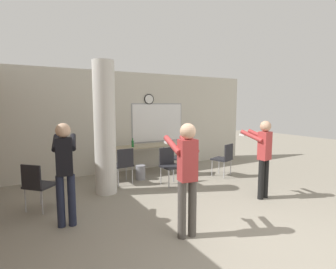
# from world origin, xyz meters

# --- Properties ---
(ground_plane) EXTENTS (24.00, 24.00, 0.00)m
(ground_plane) POSITION_xyz_m (0.00, 0.00, 0.00)
(ground_plane) COLOR gray
(wall_back) EXTENTS (8.00, 0.15, 2.80)m
(wall_back) POSITION_xyz_m (0.02, 5.06, 1.40)
(wall_back) COLOR beige
(wall_back) RESTS_ON ground_plane
(support_pillar) EXTENTS (0.45, 0.45, 2.80)m
(support_pillar) POSITION_xyz_m (-1.28, 3.42, 1.40)
(support_pillar) COLOR silver
(support_pillar) RESTS_ON ground_plane
(folding_table) EXTENTS (1.84, 0.62, 0.76)m
(folding_table) POSITION_xyz_m (0.03, 4.55, 0.71)
(folding_table) COLOR tan
(folding_table) RESTS_ON ground_plane
(bottle_on_table) EXTENTS (0.06, 0.06, 0.24)m
(bottle_on_table) POSITION_xyz_m (-0.24, 4.48, 0.85)
(bottle_on_table) COLOR #1E6B2D
(bottle_on_table) RESTS_ON folding_table
(waste_bin) EXTENTS (0.25, 0.25, 0.36)m
(waste_bin) POSITION_xyz_m (-0.23, 3.98, 0.18)
(waste_bin) COLOR gray
(waste_bin) RESTS_ON ground_plane
(chair_by_left_wall) EXTENTS (0.62, 0.62, 0.87)m
(chair_by_left_wall) POSITION_xyz_m (-2.63, 3.05, 0.51)
(chair_by_left_wall) COLOR #232328
(chair_by_left_wall) RESTS_ON ground_plane
(chair_mid_room) EXTENTS (0.56, 0.56, 0.87)m
(chair_mid_room) POSITION_xyz_m (1.81, 3.16, 0.51)
(chair_mid_room) COLOR #232328
(chair_mid_room) RESTS_ON ground_plane
(chair_table_front) EXTENTS (0.46, 0.46, 0.87)m
(chair_table_front) POSITION_xyz_m (0.20, 3.25, 0.51)
(chair_table_front) COLOR #232328
(chair_table_front) RESTS_ON ground_plane
(chair_table_right) EXTENTS (0.62, 0.62, 0.87)m
(chair_table_right) POSITION_xyz_m (0.87, 3.89, 0.51)
(chair_table_right) COLOR #232328
(chair_table_right) RESTS_ON ground_plane
(chair_table_left) EXTENTS (0.47, 0.47, 0.87)m
(chair_table_left) POSITION_xyz_m (-0.74, 3.83, 0.51)
(chair_table_left) COLOR #232328
(chair_table_left) RESTS_ON ground_plane
(person_playing_side) EXTENTS (0.41, 0.60, 1.58)m
(person_playing_side) POSITION_xyz_m (1.38, 1.54, 0.93)
(person_playing_side) COLOR black
(person_playing_side) RESTS_ON ground_plane
(person_watching_back) EXTENTS (0.44, 0.63, 1.62)m
(person_watching_back) POSITION_xyz_m (-2.27, 2.21, 0.95)
(person_watching_back) COLOR #1E2338
(person_watching_back) RESTS_ON ground_plane
(person_playing_front) EXTENTS (0.42, 0.66, 1.64)m
(person_playing_front) POSITION_xyz_m (-0.83, 1.00, 0.97)
(person_playing_front) COLOR #514C47
(person_playing_front) RESTS_ON ground_plane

